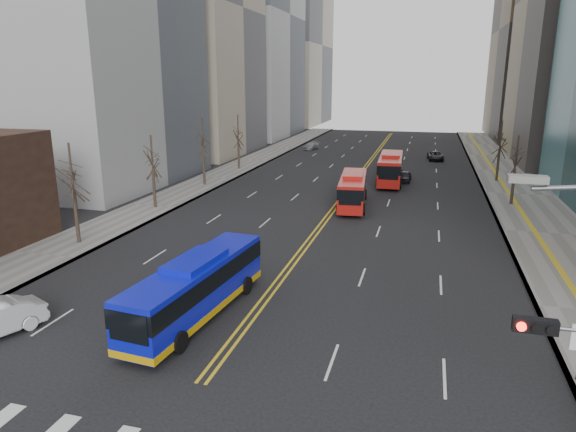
{
  "coord_description": "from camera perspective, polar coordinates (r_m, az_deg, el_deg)",
  "views": [
    {
      "loc": [
        8.02,
        -11.27,
        11.64
      ],
      "look_at": [
        1.25,
        13.55,
        4.75
      ],
      "focal_mm": 32.0,
      "sensor_mm": 36.0,
      "label": 1
    }
  ],
  "objects": [
    {
      "name": "blue_bus",
      "position": [
        26.22,
        -10.13,
        -7.65
      ],
      "size": [
        3.29,
        10.85,
        3.14
      ],
      "color": "#0D15CB",
      "rests_on": "ground"
    },
    {
      "name": "car_dark_far",
      "position": [
        79.44,
        16.07,
        6.45
      ],
      "size": [
        2.57,
        4.71,
        1.25
      ],
      "primitive_type": "imported",
      "rotation": [
        0.0,
        0.0,
        0.11
      ],
      "color": "black",
      "rests_on": "ground"
    },
    {
      "name": "sidewalk_right",
      "position": [
        58.22,
        24.32,
        2.19
      ],
      "size": [
        7.0,
        130.0,
        0.15
      ],
      "primitive_type": "cube",
      "color": "slate",
      "rests_on": "ground"
    },
    {
      "name": "centerline",
      "position": [
        67.76,
        8.27,
        4.95
      ],
      "size": [
        0.55,
        100.0,
        0.01
      ],
      "color": "gold",
      "rests_on": "ground"
    },
    {
      "name": "car_dark_mid",
      "position": [
        61.67,
        12.82,
        4.32
      ],
      "size": [
        1.61,
        3.65,
        1.22
      ],
      "primitive_type": "imported",
      "rotation": [
        0.0,
        0.0,
        -0.05
      ],
      "color": "black",
      "rests_on": "ground"
    },
    {
      "name": "red_bus_far",
      "position": [
        60.39,
        11.32,
        5.43
      ],
      "size": [
        3.03,
        10.85,
        3.43
      ],
      "color": "#AC1812",
      "rests_on": "ground"
    },
    {
      "name": "red_bus_near",
      "position": [
        48.47,
        7.21,
        3.12
      ],
      "size": [
        3.23,
        10.0,
        3.15
      ],
      "color": "#AC1812",
      "rests_on": "ground"
    },
    {
      "name": "car_silver",
      "position": [
        88.29,
        2.59,
        7.79
      ],
      "size": [
        2.48,
        4.32,
        1.18
      ],
      "primitive_type": "imported",
      "rotation": [
        0.0,
        0.0,
        -0.22
      ],
      "color": "gray",
      "rests_on": "ground"
    },
    {
      "name": "street_trees",
      "position": [
        48.74,
        -3.08,
        7.0
      ],
      "size": [
        35.2,
        47.2,
        7.6
      ],
      "color": "#2C221B",
      "rests_on": "ground"
    },
    {
      "name": "sidewalk_left",
      "position": [
        62.46,
        -8.16,
        4.17
      ],
      "size": [
        5.0,
        130.0,
        0.15
      ],
      "primitive_type": "cube",
      "color": "slate",
      "rests_on": "ground"
    }
  ]
}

